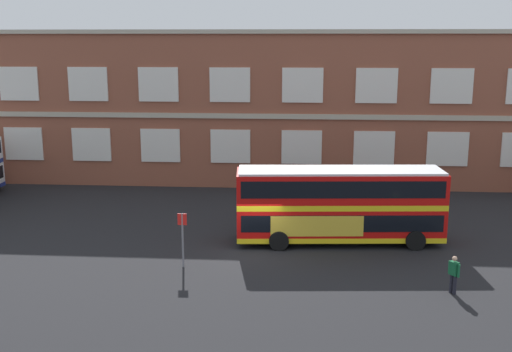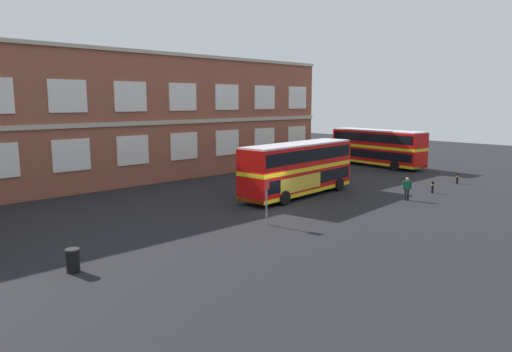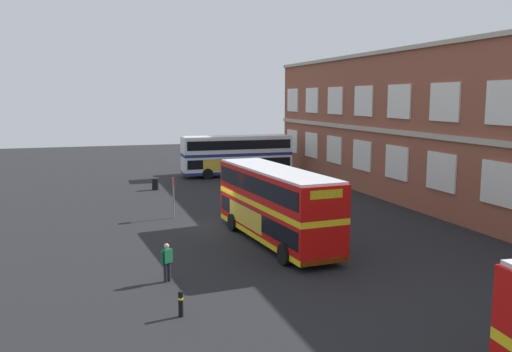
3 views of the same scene
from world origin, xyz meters
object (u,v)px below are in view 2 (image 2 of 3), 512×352
(station_litter_bin, at_px, (73,260))
(safety_bollard_west, at_px, (457,178))
(waiting_passenger, at_px, (407,188))
(double_decker_far, at_px, (377,147))
(bus_stand_flag, at_px, (267,198))
(double_decker_middle, at_px, (298,168))
(safety_bollard_east, at_px, (433,187))

(station_litter_bin, distance_m, safety_bollard_west, 33.34)
(waiting_passenger, bearing_deg, double_decker_far, 38.74)
(double_decker_far, height_order, safety_bollard_west, double_decker_far)
(double_decker_far, height_order, bus_stand_flag, double_decker_far)
(double_decker_middle, bearing_deg, station_litter_bin, -167.97)
(bus_stand_flag, height_order, safety_bollard_east, bus_stand_flag)
(double_decker_middle, height_order, safety_bollard_east, double_decker_middle)
(waiting_passenger, height_order, safety_bollard_east, waiting_passenger)
(safety_bollard_east, bearing_deg, station_litter_bin, 174.56)
(double_decker_middle, xyz_separation_m, safety_bollard_east, (8.49, -6.71, -1.66))
(safety_bollard_west, bearing_deg, station_litter_bin, 176.27)
(double_decker_middle, height_order, station_litter_bin, double_decker_middle)
(double_decker_far, height_order, safety_bollard_east, double_decker_far)
(waiting_passenger, height_order, safety_bollard_west, waiting_passenger)
(waiting_passenger, relative_size, station_litter_bin, 1.65)
(safety_bollard_west, bearing_deg, double_decker_far, 67.24)
(double_decker_middle, xyz_separation_m, station_litter_bin, (-19.13, -4.08, -1.63))
(double_decker_middle, distance_m, safety_bollard_east, 10.94)
(waiting_passenger, relative_size, bus_stand_flag, 0.63)
(waiting_passenger, xyz_separation_m, safety_bollard_west, (9.57, 0.37, -0.44))
(double_decker_far, height_order, station_litter_bin, double_decker_far)
(double_decker_middle, height_order, safety_bollard_west, double_decker_middle)
(double_decker_middle, relative_size, bus_stand_flag, 4.14)
(bus_stand_flag, xyz_separation_m, station_litter_bin, (-11.41, 0.25, -1.12))
(bus_stand_flag, bearing_deg, waiting_passenger, -10.51)
(double_decker_far, bearing_deg, waiting_passenger, -141.26)
(station_litter_bin, bearing_deg, double_decker_middle, 12.03)
(station_litter_bin, bearing_deg, double_decker_far, 13.14)
(bus_stand_flag, xyz_separation_m, safety_bollard_west, (21.86, -1.92, -1.14))
(station_litter_bin, xyz_separation_m, safety_bollard_east, (27.62, -2.63, -0.03))
(double_decker_middle, bearing_deg, safety_bollard_west, -23.83)
(safety_bollard_east, bearing_deg, double_decker_middle, 141.68)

